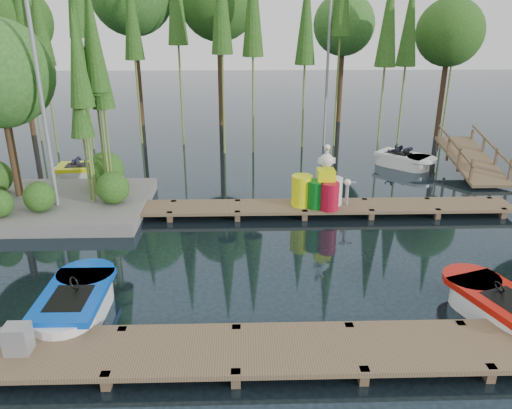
{
  "coord_description": "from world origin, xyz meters",
  "views": [
    {
      "loc": [
        0.14,
        -11.86,
        5.83
      ],
      "look_at": [
        0.5,
        0.5,
        1.1
      ],
      "focal_mm": 35.0,
      "sensor_mm": 36.0,
      "label": 1
    }
  ],
  "objects_px": {
    "boat_yellow_far": "(86,172)",
    "drum_cluster": "(326,189)",
    "island": "(26,109)",
    "yellow_barrel": "(302,191)",
    "boat_red": "(499,308)",
    "boat_blue": "(75,304)",
    "utility_cabinet": "(18,339)"
  },
  "relations": [
    {
      "from": "boat_yellow_far",
      "to": "drum_cluster",
      "type": "relative_size",
      "value": 1.36
    },
    {
      "from": "island",
      "to": "yellow_barrel",
      "type": "xyz_separation_m",
      "value": [
        8.26,
        -0.79,
        -2.41
      ]
    },
    {
      "from": "island",
      "to": "boat_yellow_far",
      "type": "relative_size",
      "value": 2.55
    },
    {
      "from": "island",
      "to": "drum_cluster",
      "type": "xyz_separation_m",
      "value": [
        8.99,
        -0.94,
        -2.31
      ]
    },
    {
      "from": "boat_red",
      "to": "drum_cluster",
      "type": "bearing_deg",
      "value": 95.82
    },
    {
      "from": "boat_blue",
      "to": "utility_cabinet",
      "type": "height_order",
      "value": "boat_blue"
    },
    {
      "from": "boat_blue",
      "to": "drum_cluster",
      "type": "xyz_separation_m",
      "value": [
        5.99,
        5.3,
        0.6
      ]
    },
    {
      "from": "island",
      "to": "yellow_barrel",
      "type": "bearing_deg",
      "value": -5.47
    },
    {
      "from": "island",
      "to": "drum_cluster",
      "type": "bearing_deg",
      "value": -5.99
    },
    {
      "from": "drum_cluster",
      "to": "boat_yellow_far",
      "type": "bearing_deg",
      "value": 154.87
    },
    {
      "from": "island",
      "to": "yellow_barrel",
      "type": "distance_m",
      "value": 8.64
    },
    {
      "from": "utility_cabinet",
      "to": "boat_red",
      "type": "bearing_deg",
      "value": 7.49
    },
    {
      "from": "drum_cluster",
      "to": "island",
      "type": "bearing_deg",
      "value": 174.01
    },
    {
      "from": "boat_red",
      "to": "boat_yellow_far",
      "type": "distance_m",
      "value": 14.66
    },
    {
      "from": "boat_yellow_far",
      "to": "yellow_barrel",
      "type": "xyz_separation_m",
      "value": [
        7.71,
        -3.8,
        0.51
      ]
    },
    {
      "from": "boat_red",
      "to": "yellow_barrel",
      "type": "bearing_deg",
      "value": 100.9
    },
    {
      "from": "boat_yellow_far",
      "to": "yellow_barrel",
      "type": "relative_size",
      "value": 2.78
    },
    {
      "from": "boat_blue",
      "to": "drum_cluster",
      "type": "height_order",
      "value": "drum_cluster"
    },
    {
      "from": "island",
      "to": "boat_yellow_far",
      "type": "height_order",
      "value": "island"
    },
    {
      "from": "island",
      "to": "boat_red",
      "type": "height_order",
      "value": "island"
    },
    {
      "from": "boat_blue",
      "to": "utility_cabinet",
      "type": "bearing_deg",
      "value": -106.95
    },
    {
      "from": "boat_blue",
      "to": "boat_red",
      "type": "bearing_deg",
      "value": -1.98
    },
    {
      "from": "boat_blue",
      "to": "boat_yellow_far",
      "type": "distance_m",
      "value": 9.57
    },
    {
      "from": "yellow_barrel",
      "to": "boat_red",
      "type": "bearing_deg",
      "value": -59.85
    },
    {
      "from": "drum_cluster",
      "to": "boat_red",
      "type": "bearing_deg",
      "value": -64.92
    },
    {
      "from": "boat_yellow_far",
      "to": "drum_cluster",
      "type": "height_order",
      "value": "drum_cluster"
    },
    {
      "from": "boat_blue",
      "to": "yellow_barrel",
      "type": "height_order",
      "value": "yellow_barrel"
    },
    {
      "from": "boat_blue",
      "to": "drum_cluster",
      "type": "distance_m",
      "value": 8.02
    },
    {
      "from": "boat_yellow_far",
      "to": "drum_cluster",
      "type": "distance_m",
      "value": 9.33
    },
    {
      "from": "boat_blue",
      "to": "utility_cabinet",
      "type": "relative_size",
      "value": 5.3
    },
    {
      "from": "utility_cabinet",
      "to": "drum_cluster",
      "type": "height_order",
      "value": "drum_cluster"
    },
    {
      "from": "island",
      "to": "boat_blue",
      "type": "height_order",
      "value": "island"
    }
  ]
}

